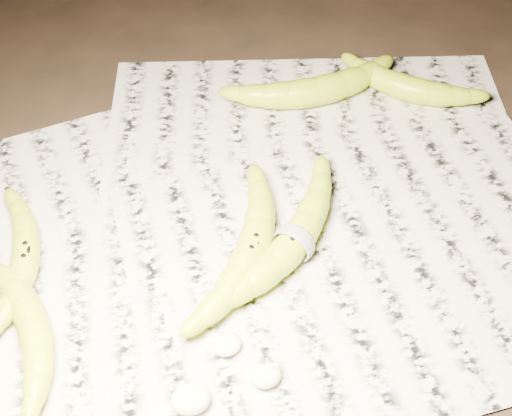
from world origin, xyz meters
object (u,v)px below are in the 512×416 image
object	(u,v)px
banana_left_b	(32,324)
banana_upper_a	(316,89)
banana_center	(252,249)
banana_left_a	(25,256)
banana_taped	(294,241)
banana_upper_b	(407,86)

from	to	relation	value
banana_left_b	banana_upper_a	distance (m)	0.49
banana_center	banana_upper_a	world-z (taller)	banana_upper_a
banana_left_a	banana_taped	xyz separation A→B (m)	(0.29, -0.09, 0.00)
banana_left_b	banana_center	world-z (taller)	banana_center
banana_left_b	banana_upper_a	xyz separation A→B (m)	(0.43, 0.24, 0.00)
banana_upper_a	banana_upper_b	size ratio (longest dim) A/B	1.21
banana_upper_a	banana_upper_b	distance (m)	0.13
banana_taped	banana_upper_b	bearing A→B (deg)	1.52
banana_left_a	banana_center	distance (m)	0.26
banana_left_b	banana_taped	bearing A→B (deg)	-93.33
banana_left_a	banana_taped	world-z (taller)	banana_taped
banana_upper_b	banana_left_a	bearing A→B (deg)	-122.39
banana_upper_b	banana_upper_a	bearing A→B (deg)	-149.59
banana_left_a	banana_center	bearing A→B (deg)	-94.93
banana_center	banana_taped	world-z (taller)	same
banana_left_b	banana_center	size ratio (longest dim) A/B	0.84
banana_taped	banana_upper_b	distance (m)	0.32
banana_center	banana_upper_b	world-z (taller)	banana_center
banana_upper_b	banana_center	bearing A→B (deg)	-101.17
banana_left_b	banana_upper_b	world-z (taller)	banana_upper_b
banana_upper_a	banana_left_a	bearing A→B (deg)	-156.94
banana_left_a	banana_upper_a	world-z (taller)	banana_upper_a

